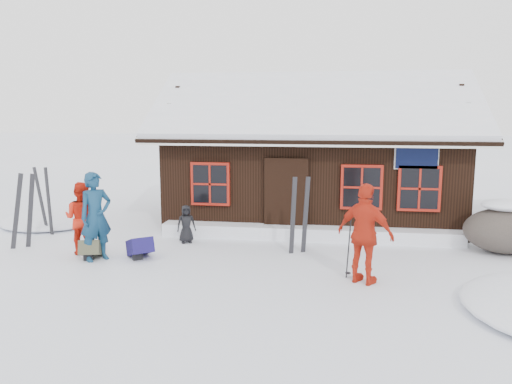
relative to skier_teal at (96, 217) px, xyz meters
The scene contains 15 objects.
ground 3.18m from the skier_teal, ahead, with size 120.00×120.00×0.00m, color white.
mountain_hut 6.92m from the skier_teal, 49.05° to the left, with size 8.90×6.09×4.42m.
snow_drift 5.21m from the skier_teal, 28.72° to the left, with size 7.60×0.60×0.35m, color white.
snow_mounds 5.20m from the skier_teal, 24.09° to the left, with size 20.60×13.20×0.48m.
skier_teal is the anchor object (origin of this frame).
skier_orange_left 0.71m from the skier_teal, 142.76° to the left, with size 0.81×0.63×1.67m, color red.
skier_orange_right 5.75m from the skier_teal, ahead, with size 1.13×0.47×1.92m, color red.
skier_crouched 2.33m from the skier_teal, 48.15° to the left, with size 0.46×0.30×0.95m, color black.
boulder 9.28m from the skier_teal, 11.98° to the left, with size 1.90×1.43×1.12m.
ski_pair_left 2.28m from the skier_teal, 162.49° to the left, with size 0.66×0.27×1.85m.
ski_pair_mid 3.26m from the skier_teal, 139.72° to the left, with size 0.60×0.27×1.83m.
ski_pair_right 4.52m from the skier_teal, 15.69° to the left, with size 0.46×0.21×1.82m.
ski_poles 5.52m from the skier_teal, ahead, with size 0.25×0.12×1.38m.
backpack_blue 1.22m from the skier_teal, 18.64° to the left, with size 0.48×0.63×0.34m, color #191251.
backpack_olive 0.84m from the skier_teal, 159.03° to the left, with size 0.44×0.59×0.32m, color #464732.
Camera 1 is at (2.01, -10.21, 3.25)m, focal length 35.00 mm.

